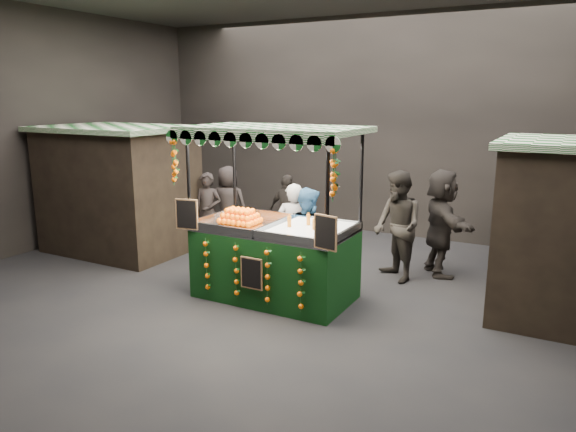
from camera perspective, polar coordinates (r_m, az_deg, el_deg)
The scene contains 12 objects.
ground at distance 8.63m, azimuth -0.88°, elevation -9.07°, with size 12.00×12.00×0.00m, color black.
market_hall at distance 8.02m, azimuth -0.96°, elevation 13.99°, with size 12.10×10.10×5.05m.
neighbour_stall_left at distance 11.70m, azimuth -17.50°, elevation 2.80°, with size 3.00×2.20×2.60m.
juice_stall at distance 8.52m, azimuth -1.46°, elevation -3.31°, with size 2.83×1.67×2.74m.
vendor_grey at distance 9.40m, azimuth 0.60°, elevation -1.70°, with size 0.74×0.62×1.73m.
vendor_blue at distance 9.18m, azimuth 2.09°, elevation -2.17°, with size 1.00×0.89×1.69m.
shopper_0 at distance 11.28m, azimuth -8.51°, elevation 0.41°, with size 0.67×0.50×1.66m.
shopper_1 at distance 9.52m, azimuth 11.58°, elevation -1.10°, with size 1.19×1.19×1.95m.
shopper_2 at distance 11.52m, azimuth -0.06°, elevation 0.56°, with size 0.96×0.50×1.56m.
shopper_3 at distance 11.38m, azimuth 22.59°, elevation -0.08°, with size 1.11×1.31×1.75m.
shopper_4 at distance 11.81m, azimuth -6.36°, elevation 1.18°, with size 0.95×0.75×1.72m.
shopper_5 at distance 10.02m, azimuth 15.97°, elevation -0.67°, with size 1.43×1.83×1.94m.
Camera 1 is at (3.95, -6.98, 3.20)m, focal length 33.44 mm.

